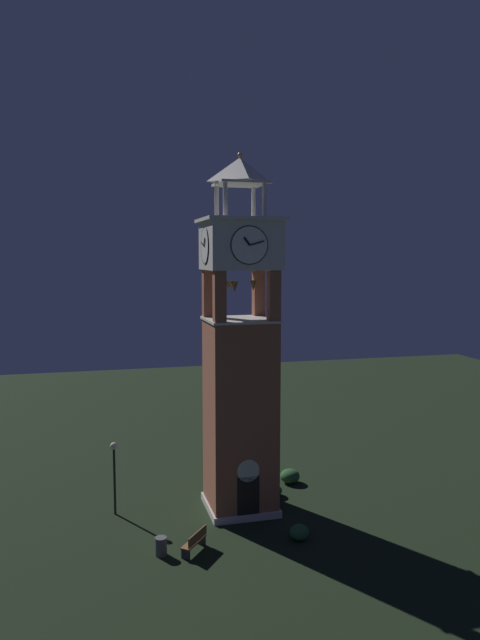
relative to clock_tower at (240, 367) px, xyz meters
The scene contains 8 objects.
ground 7.34m from the clock_tower, 83.24° to the left, with size 80.00×80.00×0.00m, color black.
clock_tower is the anchor object (origin of this frame).
park_bench 8.48m from the clock_tower, 127.55° to the right, with size 1.35×1.52×0.95m.
lamp_post 7.90m from the clock_tower, behind, with size 0.36×0.36×3.70m.
trash_bin 9.15m from the clock_tower, 139.38° to the right, with size 0.52×0.52×0.80m, color #4C4C51.
shrub_near_entry 8.27m from the clock_tower, 36.09° to the left, with size 1.12×1.12×0.79m, color #28562D.
shrub_left_of_tower 8.25m from the clock_tower, 66.44° to the right, with size 0.88×0.88×0.71m, color #28562D.
shrub_behind_bench 7.43m from the clock_tower, 27.12° to the left, with size 0.98×0.98×0.61m, color #28562D.
Camera 1 is at (-7.35, -28.65, 12.86)m, focal length 33.68 mm.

